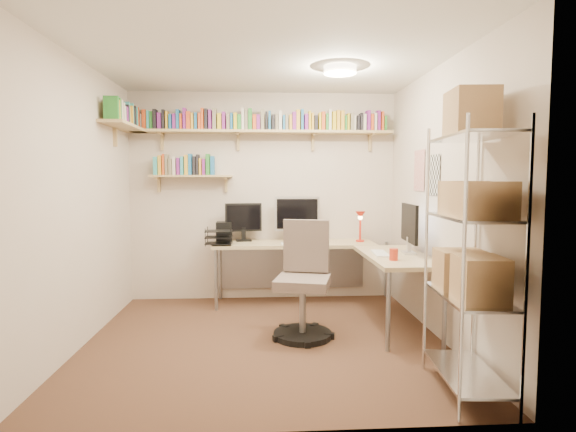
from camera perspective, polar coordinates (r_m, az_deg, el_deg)
The scene contains 6 objects.
ground at distance 4.24m, azimuth -2.91°, elevation -15.46°, with size 3.20×3.20×0.00m, color #46321E.
room_shell at distance 3.99m, azimuth -2.94°, elevation 5.96°, with size 3.24×3.04×2.52m.
wall_shelves at distance 5.33m, azimuth -7.83°, elevation 10.73°, with size 3.12×1.09×0.80m.
corner_desk at distance 5.04m, azimuth 2.49°, elevation -3.81°, with size 2.23×1.89×1.26m.
office_chair at distance 4.23m, azimuth 2.00°, elevation -9.09°, with size 0.58×0.59×1.07m.
wire_rack at distance 3.22m, azimuth 22.23°, elevation -0.34°, with size 0.46×0.82×2.05m.
Camera 1 is at (-0.04, -3.98, 1.45)m, focal length 28.00 mm.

